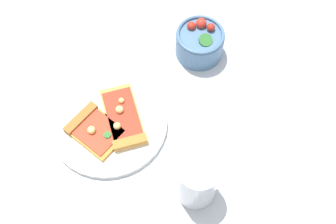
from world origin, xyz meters
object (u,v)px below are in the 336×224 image
at_px(pizza_slice_far, 93,129).
at_px(salad_bowl, 200,42).
at_px(pizza_slice_near, 124,120).
at_px(soda_glass, 197,181).
at_px(plate, 109,123).

height_order(pizza_slice_far, salad_bowl, salad_bowl).
bearing_deg(pizza_slice_near, soda_glass, -21.35).
relative_size(pizza_slice_near, pizza_slice_far, 1.24).
xyz_separation_m(pizza_slice_near, salad_bowl, (0.08, 0.25, 0.02)).
bearing_deg(soda_glass, salad_bowl, 110.56).
height_order(pizza_slice_near, salad_bowl, salad_bowl).
bearing_deg(plate, soda_glass, -15.82).
relative_size(pizza_slice_far, soda_glass, 1.09).
xyz_separation_m(plate, pizza_slice_near, (0.03, 0.01, 0.01)).
relative_size(plate, pizza_slice_near, 1.57).
distance_m(pizza_slice_near, pizza_slice_far, 0.07).
bearing_deg(plate, pizza_slice_far, -121.22).
bearing_deg(pizza_slice_near, pizza_slice_far, -139.43).
bearing_deg(pizza_slice_near, salad_bowl, 72.69).
height_order(plate, salad_bowl, salad_bowl).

